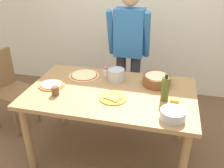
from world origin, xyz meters
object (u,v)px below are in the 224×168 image
Objects in this scene: popcorn_bowl at (157,79)px; cup_orange at (174,103)px; steel_pot at (116,75)px; chair_wooden_left at (8,86)px; dining_table at (111,99)px; cup_small_brown at (55,91)px; salt_shaker at (105,72)px; plate_with_slice at (113,98)px; pizza_cooked_on_tray at (52,85)px; olive_oil_bottle at (165,89)px; mixing_bowl_steel at (173,115)px; person_cook at (129,48)px; pizza_raw_on_board at (84,76)px.

popcorn_bowl is 0.43m from cup_orange.
steel_pot is at bearing -178.91° from popcorn_bowl.
chair_wooden_left is at bearing 168.76° from cup_orange.
steel_pot reaches higher than dining_table.
cup_small_brown is 0.80× the size of salt_shaker.
cup_orange is 0.86m from salt_shaker.
chair_wooden_left is at bearing 165.49° from plate_with_slice.
pizza_cooked_on_tray is 0.92× the size of popcorn_bowl.
olive_oil_bottle is at bearing -5.49° from dining_table.
chair_wooden_left is 2.00m from mixing_bowl_steel.
plate_with_slice is 0.54m from cup_small_brown.
salt_shaker is at bearing 113.94° from dining_table.
cup_orange is 0.80× the size of salt_shaker.
cup_small_brown reaches higher than mixing_bowl_steel.
popcorn_bowl reaches higher than dining_table.
chair_wooden_left is 0.80m from pizza_cooked_on_tray.
popcorn_bowl is (0.41, 0.24, 0.15)m from dining_table.
olive_oil_bottle is (1.11, -0.02, 0.10)m from pizza_cooked_on_tray.
dining_table is at bearing -92.46° from person_cook.
salt_shaker is at bearing 35.25° from pizza_cooked_on_tray.
salt_shaker is at bearing 138.83° from mixing_bowl_steel.
steel_pot is (-0.59, 0.56, 0.03)m from mixing_bowl_steel.
cup_small_brown reaches higher than plate_with_slice.
olive_oil_bottle is 0.73m from salt_shaker.
cup_small_brown is (-0.51, -0.95, -0.14)m from person_cook.
person_cook is 0.50m from salt_shaker.
pizza_raw_on_board and pizza_cooked_on_tray have the same top height.
salt_shaker is (0.35, 0.50, 0.01)m from cup_small_brown.
cup_orange is (0.59, -0.39, -0.02)m from steel_pot.
chair_wooden_left is 11.18× the size of cup_small_brown.
chair_wooden_left is (-1.32, 0.22, -0.13)m from dining_table.
steel_pot reaches higher than plate_with_slice.
pizza_raw_on_board is 1.27× the size of olive_oil_bottle.
popcorn_bowl is (1.73, 0.01, 0.28)m from chair_wooden_left.
steel_pot is at bearing 146.90° from cup_orange.
chair_wooden_left reaches higher than popcorn_bowl.
pizza_raw_on_board is at bearing 160.97° from olive_oil_bottle.
cup_small_brown is (-1.07, 0.13, 0.00)m from mixing_bowl_steel.
salt_shaker is (0.47, 0.33, 0.04)m from pizza_cooked_on_tray.
steel_pot is at bearing -93.54° from person_cook.
mixing_bowl_steel is at bearing -31.47° from pizza_raw_on_board.
cup_small_brown is at bearing -154.15° from popcorn_bowl.
pizza_cooked_on_tray is at bearing -144.75° from salt_shaker.
popcorn_bowl is 3.29× the size of cup_orange.
mixing_bowl_steel is at bearing -62.99° from person_cook.
plate_with_slice is at bearing 159.69° from mixing_bowl_steel.
cup_orange is (1.19, -0.13, 0.03)m from pizza_cooked_on_tray.
plate_with_slice is at bearing -14.51° from chair_wooden_left.
dining_table is 0.50m from popcorn_bowl.
plate_with_slice is at bearing -66.43° from salt_shaker.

